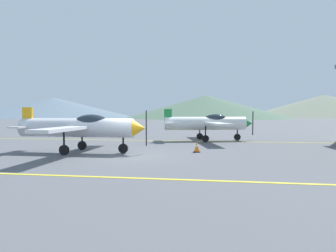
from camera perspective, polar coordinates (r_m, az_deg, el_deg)
name	(u,v)px	position (r m, az deg, el deg)	size (l,w,h in m)	color
ground_plane	(132,155)	(13.95, -7.51, -6.03)	(400.00, 400.00, 0.00)	#54565B
apron_line_near	(93,177)	(9.50, -15.39, -10.16)	(80.00, 0.16, 0.01)	yellow
apron_line_far	(158,141)	(21.06, -2.14, -3.07)	(80.00, 0.16, 0.01)	yellow
airplane_near	(81,127)	(15.32, -17.58, -0.20)	(7.00, 8.09, 2.43)	silver
airplane_mid	(208,123)	(21.24, 8.40, 0.65)	(7.12, 8.10, 2.43)	white
traffic_cone_front	(197,147)	(14.90, 6.02, -4.34)	(0.36, 0.36, 0.59)	black
hill_left	(53,107)	(154.97, -22.78, 3.57)	(83.79, 83.79, 10.44)	slate
hill_centerleft	(206,107)	(124.56, 7.87, 4.00)	(72.52, 72.52, 10.29)	#4C6651
hill_centerright	(324,106)	(175.37, 29.69, 3.64)	(86.32, 86.32, 12.53)	slate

